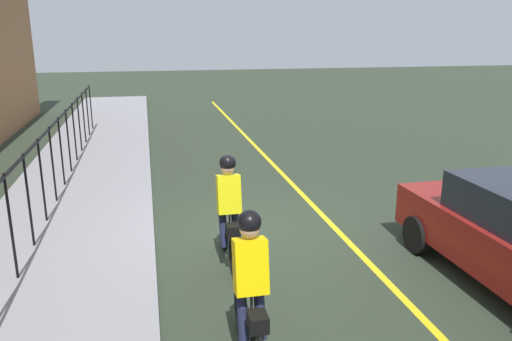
{
  "coord_description": "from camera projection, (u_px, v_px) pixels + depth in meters",
  "views": [
    {
      "loc": [
        -8.76,
        1.8,
        3.67
      ],
      "look_at": [
        0.65,
        -0.23,
        1.0
      ],
      "focal_mm": 35.64,
      "sensor_mm": 36.0,
      "label": 1
    }
  ],
  "objects": [
    {
      "name": "sidewalk",
      "position": [
        61.0,
        243.0,
        8.89
      ],
      "size": [
        40.0,
        3.2,
        0.15
      ],
      "primitive_type": "cube",
      "color": "gray",
      "rests_on": "ground"
    },
    {
      "name": "lane_line_centre",
      "position": [
        331.0,
        224.0,
        9.92
      ],
      "size": [
        36.0,
        0.12,
        0.01
      ],
      "primitive_type": "cube",
      "color": "yellow",
      "rests_on": "ground"
    },
    {
      "name": "cyclist_lead",
      "position": [
        229.0,
        211.0,
        8.0
      ],
      "size": [
        1.71,
        0.36,
        1.83
      ],
      "rotation": [
        0.0,
        0.0,
        -0.0
      ],
      "color": "black",
      "rests_on": "ground"
    },
    {
      "name": "iron_fence",
      "position": [
        40.0,
        164.0,
        9.43
      ],
      "size": [
        19.15,
        0.04,
        1.6
      ],
      "color": "black",
      "rests_on": "sidewalk"
    },
    {
      "name": "ground_plane",
      "position": [
        251.0,
        231.0,
        9.6
      ],
      "size": [
        80.0,
        80.0,
        0.0
      ],
      "primitive_type": "plane",
      "color": "#2A3426"
    },
    {
      "name": "cyclist_follow",
      "position": [
        250.0,
        290.0,
        5.59
      ],
      "size": [
        1.71,
        0.36,
        1.83
      ],
      "rotation": [
        0.0,
        0.0,
        -0.0
      ],
      "color": "black",
      "rests_on": "ground"
    }
  ]
}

